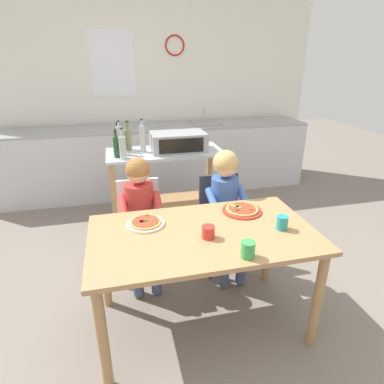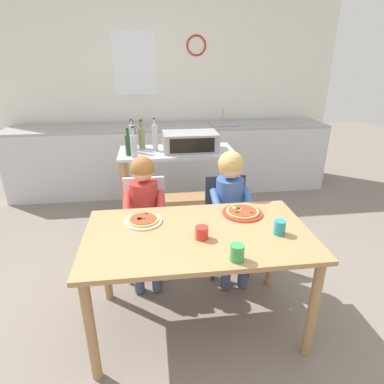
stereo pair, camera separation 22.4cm
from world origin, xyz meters
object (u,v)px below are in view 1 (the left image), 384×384
object	(u,v)px
kitchen_island_cart	(166,178)
child_in_red_shirt	(141,208)
bottle_brown_beer	(117,146)
dining_chair_left	(141,222)
bottle_dark_olive_oil	(128,139)
drinking_cup_red	(208,232)
bottle_squat_spirits	(120,140)
dining_chair_right	(221,215)
bottle_clear_vinegar	(143,138)
drinking_cup_green	(248,249)
pizza_plate_cream	(145,223)
child_in_blue_striped_shirt	(227,198)
pizza_plate_red_rimmed	(242,210)
drinking_cup_teal	(282,223)
bottle_tall_green_wine	(119,139)
toaster_oven	(178,142)
bottle_slim_sauce	(123,147)
dining_table	(203,246)

from	to	relation	value
kitchen_island_cart	child_in_red_shirt	distance (m)	0.89
bottle_brown_beer	dining_chair_left	world-z (taller)	bottle_brown_beer
bottle_dark_olive_oil	drinking_cup_red	size ratio (longest dim) A/B	3.65
bottle_squat_spirits	dining_chair_right	distance (m)	1.20
bottle_clear_vinegar	drinking_cup_green	distance (m)	1.80
bottle_squat_spirits	child_in_red_shirt	bearing A→B (deg)	-83.02
pizza_plate_cream	bottle_squat_spirits	bearing A→B (deg)	94.73
child_in_blue_striped_shirt	pizza_plate_red_rimmed	size ratio (longest dim) A/B	3.79
bottle_clear_vinegar	drinking_cup_green	world-z (taller)	bottle_clear_vinegar
bottle_clear_vinegar	drinking_cup_red	world-z (taller)	bottle_clear_vinegar
dining_chair_right	child_in_red_shirt	distance (m)	0.71
drinking_cup_red	child_in_red_shirt	bearing A→B (deg)	118.40
dining_chair_right	child_in_red_shirt	size ratio (longest dim) A/B	0.79
bottle_brown_beer	drinking_cup_teal	size ratio (longest dim) A/B	2.88
child_in_blue_striped_shirt	drinking_cup_red	size ratio (longest dim) A/B	13.20
drinking_cup_teal	bottle_squat_spirits	bearing A→B (deg)	122.28
kitchen_island_cart	bottle_brown_beer	size ratio (longest dim) A/B	4.44
bottle_clear_vinegar	bottle_tall_green_wine	size ratio (longest dim) A/B	1.14
toaster_oven	drinking_cup_teal	xyz separation A→B (m)	(0.37, -1.47, -0.19)
drinking_cup_red	drinking_cup_teal	distance (m)	0.48
bottle_slim_sauce	drinking_cup_red	size ratio (longest dim) A/B	3.62
bottle_squat_spirits	bottle_slim_sauce	bearing A→B (deg)	-84.39
bottle_squat_spirits	dining_chair_right	bearing A→B (deg)	-43.55
bottle_dark_olive_oil	pizza_plate_cream	size ratio (longest dim) A/B	1.17
bottle_squat_spirits	child_in_blue_striped_shirt	size ratio (longest dim) A/B	0.31
pizza_plate_cream	dining_chair_right	bearing A→B (deg)	34.71
bottle_dark_olive_oil	dining_table	size ratio (longest dim) A/B	0.21
child_in_red_shirt	pizza_plate_red_rimmed	distance (m)	0.78
bottle_slim_sauce	child_in_blue_striped_shirt	size ratio (longest dim) A/B	0.27
child_in_blue_striped_shirt	pizza_plate_red_rimmed	distance (m)	0.33
kitchen_island_cart	drinking_cup_red	world-z (taller)	kitchen_island_cart
toaster_oven	bottle_brown_beer	distance (m)	0.61
dining_table	child_in_red_shirt	bearing A→B (deg)	120.41
bottle_tall_green_wine	pizza_plate_cream	bearing A→B (deg)	-85.49
drinking_cup_teal	dining_chair_left	bearing A→B (deg)	137.03
pizza_plate_cream	drinking_cup_teal	size ratio (longest dim) A/B	2.76
toaster_oven	bottle_brown_beer	xyz separation A→B (m)	(-0.60, -0.10, 0.01)
bottle_dark_olive_oil	dining_table	bearing A→B (deg)	-77.03
kitchen_island_cart	bottle_squat_spirits	bearing A→B (deg)	-179.85
bottle_slim_sauce	drinking_cup_green	xyz separation A→B (m)	(0.59, -1.54, -0.21)
bottle_brown_beer	dining_chair_right	distance (m)	1.15
drinking_cup_green	drinking_cup_teal	xyz separation A→B (m)	(0.33, 0.24, -0.00)
kitchen_island_cart	drinking_cup_red	xyz separation A→B (m)	(0.02, -1.48, 0.19)
dining_chair_right	pizza_plate_cream	distance (m)	0.87
bottle_clear_vinegar	bottle_slim_sauce	bearing A→B (deg)	-134.83
bottle_slim_sauce	pizza_plate_cream	distance (m)	1.07
dining_chair_right	child_in_red_shirt	world-z (taller)	child_in_red_shirt
drinking_cup_green	bottle_clear_vinegar	bearing A→B (deg)	102.49
pizza_plate_cream	drinking_cup_red	world-z (taller)	drinking_cup_red
dining_chair_left	drinking_cup_green	distance (m)	1.17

